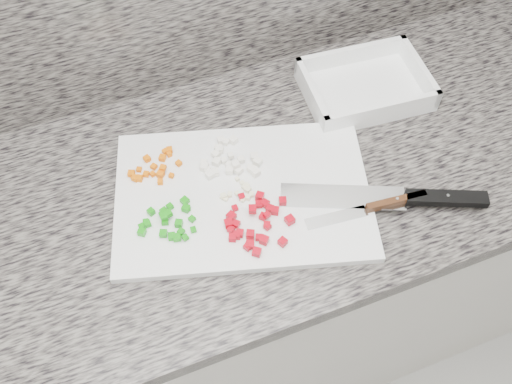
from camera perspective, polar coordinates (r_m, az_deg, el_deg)
cabinet at (r=1.54m, az=-3.80°, el=-9.61°), size 3.92×0.62×0.86m
countertop at (r=1.15m, az=-5.05°, el=-0.34°), size 3.96×0.64×0.04m
cutting_board at (r=1.11m, az=-1.34°, el=-0.32°), size 0.56×0.45×0.02m
carrot_pile at (r=1.15m, az=-10.13°, el=2.46°), size 0.11×0.08×0.02m
onion_pile at (r=1.14m, az=-2.72°, el=3.15°), size 0.12×0.12×0.02m
green_pepper_pile at (r=1.07m, az=-8.76°, el=-2.88°), size 0.11×0.09×0.02m
red_pepper_pile at (r=1.06m, az=-0.01°, el=-3.20°), size 0.13×0.14×0.02m
garlic_pile at (r=1.10m, az=-1.60°, el=0.03°), size 0.07×0.06×0.01m
chef_knife at (r=1.13m, az=15.22°, el=-0.55°), size 0.38×0.19×0.02m
paring_knife at (r=1.10m, az=12.41°, el=-1.31°), size 0.24×0.04×0.02m
tray at (r=1.30m, az=10.84°, el=10.26°), size 0.28×0.21×0.05m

